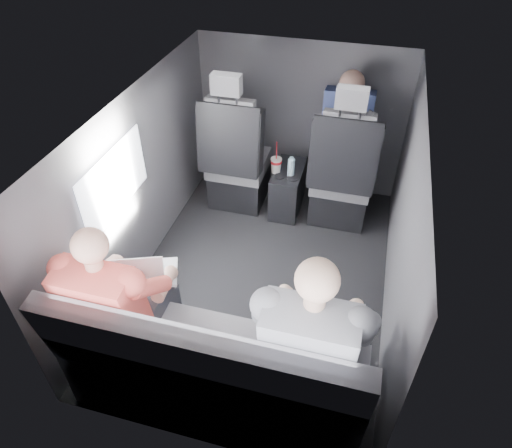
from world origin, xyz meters
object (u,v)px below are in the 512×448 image
(laptop_white, at_px, (145,274))
(laptop_black, at_px, (325,319))
(center_console, at_px, (288,189))
(water_bottle, at_px, (291,167))
(passenger_front_right, at_px, (346,127))
(rear_bench, at_px, (214,372))
(soda_cup, at_px, (276,165))
(passenger_rear_left, at_px, (121,301))
(front_seat_right, at_px, (341,180))
(passenger_rear_right, at_px, (311,340))
(front_seat_left, at_px, (237,165))

(laptop_white, height_order, laptop_black, laptop_white)
(laptop_black, bearing_deg, center_console, 107.58)
(water_bottle, distance_m, passenger_front_right, 0.55)
(rear_bench, bearing_deg, laptop_white, 148.82)
(soda_cup, distance_m, laptop_black, 1.75)
(soda_cup, xyz_separation_m, passenger_rear_left, (-0.44, -1.79, 0.15))
(laptop_black, distance_m, passenger_front_right, 1.91)
(rear_bench, bearing_deg, water_bottle, 89.01)
(front_seat_right, relative_size, water_bottle, 7.28)
(soda_cup, relative_size, passenger_rear_right, 0.23)
(water_bottle, xyz_separation_m, passenger_front_right, (0.38, 0.30, 0.27))
(front_seat_left, xyz_separation_m, passenger_rear_right, (0.94, -1.81, 0.25))
(rear_bench, height_order, laptop_white, rear_bench)
(water_bottle, height_order, passenger_front_right, passenger_front_right)
(passenger_rear_left, bearing_deg, soda_cup, 76.04)
(front_seat_left, distance_m, soda_cup, 0.36)
(front_seat_right, distance_m, water_bottle, 0.43)
(center_console, distance_m, passenger_rear_left, 1.97)
(front_seat_right, bearing_deg, passenger_rear_right, -88.68)
(soda_cup, height_order, laptop_black, laptop_black)
(front_seat_right, bearing_deg, front_seat_left, 180.00)
(water_bottle, bearing_deg, passenger_front_right, 37.70)
(water_bottle, bearing_deg, rear_bench, -90.99)
(laptop_white, xyz_separation_m, passenger_rear_left, (-0.04, -0.21, -0.01))
(laptop_white, bearing_deg, passenger_rear_right, -11.86)
(center_console, xyz_separation_m, laptop_black, (0.54, -1.69, 0.43))
(front_seat_right, bearing_deg, rear_bench, -103.31)
(water_bottle, relative_size, passenger_rear_left, 0.14)
(center_console, bearing_deg, passenger_front_right, 27.77)
(soda_cup, height_order, laptop_white, laptop_white)
(front_seat_left, relative_size, soda_cup, 4.41)
(front_seat_left, distance_m, laptop_black, 1.93)
(laptop_white, bearing_deg, center_console, 73.03)
(front_seat_right, distance_m, passenger_rear_right, 1.82)
(front_seat_right, height_order, center_console, front_seat_right)
(front_seat_left, distance_m, passenger_rear_right, 2.05)
(rear_bench, bearing_deg, laptop_black, 25.26)
(front_seat_right, height_order, laptop_black, front_seat_right)
(front_seat_right, bearing_deg, water_bottle, -174.91)
(center_console, relative_size, laptop_white, 1.22)
(front_seat_right, distance_m, laptop_white, 1.87)
(front_seat_left, bearing_deg, center_console, 5.07)
(front_seat_right, bearing_deg, soda_cup, -177.77)
(laptop_black, bearing_deg, front_seat_right, 92.96)
(center_console, height_order, water_bottle, water_bottle)
(laptop_black, bearing_deg, soda_cup, 111.25)
(passenger_front_right, bearing_deg, laptop_black, -86.36)
(passenger_rear_left, bearing_deg, passenger_rear_right, -0.06)
(front_seat_left, xyz_separation_m, soda_cup, (0.35, -0.02, 0.07))
(rear_bench, height_order, laptop_black, rear_bench)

